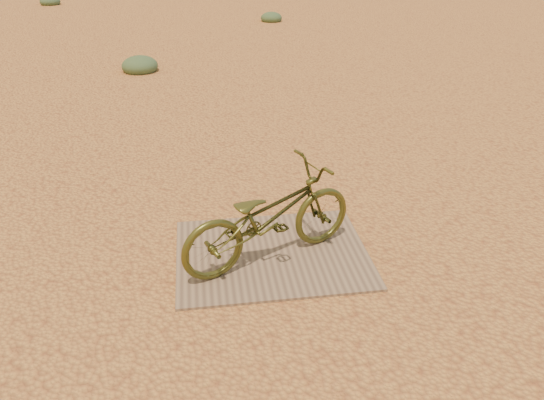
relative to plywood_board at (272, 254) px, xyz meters
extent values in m
plane|color=#D29649|center=(-0.16, 0.38, -0.01)|extent=(120.00, 120.00, 0.00)
cube|color=#846E55|center=(0.00, 0.00, 0.00)|extent=(1.51, 1.18, 0.02)
imported|color=#45471B|center=(-0.03, -0.08, 0.39)|extent=(1.52, 1.01, 0.76)
ellipsoid|color=#4E6642|center=(-1.44, 5.93, -0.01)|extent=(0.62, 0.62, 0.34)
ellipsoid|color=#4E6642|center=(1.52, 10.49, -0.01)|extent=(0.54, 0.54, 0.30)
ellipsoid|color=#4E6642|center=(-4.70, 14.30, -0.01)|extent=(0.60, 0.60, 0.33)
camera|label=1|loc=(-0.51, -3.48, 2.37)|focal=35.00mm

